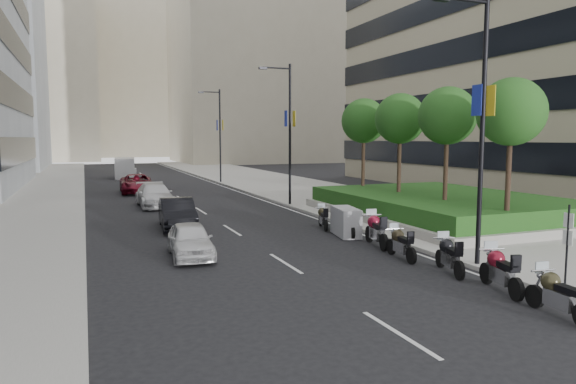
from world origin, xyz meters
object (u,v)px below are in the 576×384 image
lamp_post_0 (479,117)px  lamp_post_2 (218,131)px  motorcycle_3 (400,244)px  motorcycle_5 (346,222)px  motorcycle_0 (557,294)px  car_d (137,184)px  motorcycle_2 (449,255)px  motorcycle_4 (376,230)px  car_a (190,240)px  delivery_van (125,169)px  motorcycle_6 (323,218)px  car_b (177,214)px  car_c (155,195)px  lamp_post_1 (288,127)px  parking_sign (567,241)px  motorcycle_1 (500,270)px

lamp_post_0 → lamp_post_2: bearing=90.0°
motorcycle_3 → motorcycle_5: bearing=3.4°
motorcycle_0 → car_d: 34.12m
motorcycle_2 → motorcycle_4: (-0.02, 4.47, 0.07)m
car_a → motorcycle_5: bearing=15.8°
motorcycle_2 → delivery_van: 45.83m
motorcycle_6 → lamp_post_2: bearing=11.8°
car_b → car_c: bearing=94.0°
motorcycle_5 → car_a: size_ratio=0.59×
car_a → lamp_post_1: bearing=58.4°
lamp_post_0 → car_d: bearing=105.9°
motorcycle_0 → motorcycle_6: 13.31m
motorcycle_3 → motorcycle_4: 2.24m
motorcycle_6 → delivery_van: 36.94m
motorcycle_2 → car_d: 29.94m
motorcycle_5 → motorcycle_6: 2.10m
parking_sign → car_b: 16.83m
parking_sign → motorcycle_5: (-1.94, 9.69, -0.82)m
motorcycle_3 → parking_sign: bearing=-150.6°
car_b → delivery_van: 33.70m
lamp_post_0 → car_c: bearing=111.8°
motorcycle_4 → lamp_post_0: bearing=-152.1°
lamp_post_2 → motorcycle_4: size_ratio=3.68×
motorcycle_3 → car_a: (-7.03, 3.14, 0.08)m
motorcycle_4 → car_b: (-6.78, 7.15, 0.07)m
motorcycle_5 → car_d: 23.28m
car_b → motorcycle_3: bearing=-51.3°
car_b → car_c: (0.00, 8.53, 0.01)m
car_c → motorcycle_3: bearing=-71.0°
motorcycle_6 → car_b: car_b is taller
lamp_post_0 → parking_sign: (0.66, -3.00, -3.61)m
motorcycle_3 → motorcycle_6: size_ratio=1.08×
motorcycle_6 → motorcycle_0: bearing=-165.2°
lamp_post_2 → motorcycle_1: 37.64m
car_a → car_b: 6.25m
car_c → motorcycle_4: bearing=-67.4°
motorcycle_0 → car_a: bearing=42.1°
motorcycle_2 → motorcycle_3: size_ratio=1.01×
motorcycle_5 → lamp_post_2: bearing=8.3°
motorcycle_0 → motorcycle_2: (0.26, 4.34, 0.01)m
motorcycle_1 → motorcycle_6: motorcycle_1 is taller
motorcycle_2 → motorcycle_3: bearing=25.6°
car_c → motorcycle_5: bearing=-64.1°
delivery_van → car_a: bearing=-86.1°
lamp_post_2 → parking_sign: 38.18m
motorcycle_6 → motorcycle_4: bearing=-162.4°
lamp_post_0 → car_a: size_ratio=2.41×
motorcycle_4 → car_b: size_ratio=0.55×
motorcycle_4 → car_b: car_b is taller
motorcycle_3 → motorcycle_6: motorcycle_3 is taller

